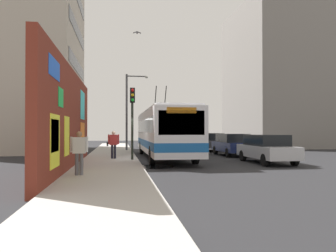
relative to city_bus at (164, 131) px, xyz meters
The scene contains 15 objects.
ground_plane 3.02m from the city_bus, 132.92° to the left, with size 80.00×80.00×0.00m, color #232326.
sidewalk_slab 4.14m from the city_bus, 116.21° to the left, with size 48.00×3.20×0.15m, color #ADA8A0.
graffiti_wall 7.71m from the city_bus, 137.97° to the left, with size 13.94×0.32×4.63m.
building_far_left 16.27m from the city_bus, 49.71° to the left, with size 12.36×8.75×18.61m.
building_far_right 21.58m from the city_bus, 47.24° to the right, with size 12.42×9.70×15.62m.
city_bus is the anchor object (origin of this frame).
parked_car_silver 6.71m from the city_bus, 128.51° to the right, with size 4.58×1.82×1.58m.
parked_car_navy 5.48m from the city_bus, 74.36° to the right, with size 4.48×1.90×1.58m.
parked_car_dark_gray 8.90m from the city_bus, 35.96° to the right, with size 4.29×1.94×1.58m.
pedestrian_midblock 3.65m from the city_bus, 115.93° to the left, with size 0.22×0.74×1.63m.
pedestrian_near_wall 9.87m from the city_bus, 153.58° to the left, with size 0.22×0.66×1.63m.
traffic_light 3.56m from the city_bus, 140.24° to the left, with size 0.49×0.28×4.11m.
street_lamp 7.49m from the city_bus, 16.40° to the left, with size 0.44×1.91×6.45m.
flying_pigeons 7.10m from the city_bus, 53.21° to the left, with size 0.32×0.55×0.15m.
curbside_puddle 5.42m from the city_bus, 166.48° to the left, with size 2.01×2.01×0.00m, color black.
Camera 1 is at (-20.02, 1.12, 1.82)m, focal length 35.78 mm.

